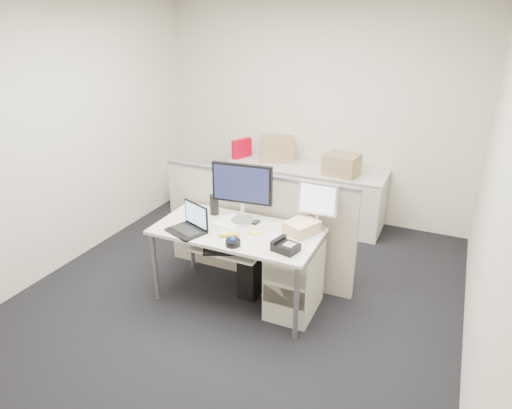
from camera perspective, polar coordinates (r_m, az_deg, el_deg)
The scene contains 28 objects.
floor at distance 4.50m, azimuth -2.27°, elevation -11.59°, with size 4.00×4.50×0.01m, color black.
wall_back at distance 5.92m, azimuth 7.44°, elevation 11.20°, with size 4.00×0.02×2.70m, color beige.
wall_front at distance 2.32m, azimuth -29.03°, elevation -11.55°, with size 4.00×0.02×2.70m, color beige.
wall_left at distance 5.08m, azimuth -23.35°, elevation 7.53°, with size 0.02×4.50×2.70m, color beige.
wall_right at distance 3.52m, azimuth 27.91°, elevation 0.31°, with size 0.02×4.50×2.70m, color beige.
desk at distance 4.15m, azimuth -2.41°, elevation -3.97°, with size 1.50×0.75×0.73m.
keyboard_tray at distance 4.03m, azimuth -3.55°, elevation -5.60°, with size 0.62×0.32×0.02m, color beige.
drawer_pedestal at distance 4.17m, azimuth 4.83°, elevation -9.25°, with size 0.40×0.55×0.65m, color beige.
cubicle_partition at distance 4.56m, azimuth 0.11°, elevation -2.93°, with size 2.00×0.06×1.10m, color tan.
back_counter at distance 5.91m, azimuth 6.03°, elevation 1.20°, with size 2.00×0.60×0.72m, color beige.
monitor_main at distance 4.17m, azimuth -1.73°, elevation 1.41°, with size 0.57×0.22×0.57m, color black.
monitor_small at distance 4.09m, azimuth 7.73°, elevation -0.24°, with size 0.36×0.18×0.44m, color #B7B7BC.
laptop at distance 4.07m, azimuth -8.84°, elevation -1.89°, with size 0.33×0.24×0.24m, color black.
trackball at distance 3.85m, azimuth -2.89°, elevation -4.80°, with size 0.13×0.13×0.05m, color black.
desk_phone at distance 3.77m, azimuth 3.73°, elevation -5.33°, with size 0.20×0.16×0.06m, color black.
paper_stack at distance 4.27m, azimuth -3.15°, elevation -2.14°, with size 0.23×0.29×0.01m, color white.
sticky_pad at distance 4.05m, azimuth -0.15°, elevation -3.55°, with size 0.09×0.09×0.01m, color #DADF44.
travel_mug at distance 4.41m, azimuth -5.24°, elevation -0.09°, with size 0.09×0.09×0.18m, color black.
banana at distance 3.99m, azimuth -3.40°, elevation -3.75°, with size 0.20×0.05×0.04m, color yellow.
cellphone at distance 4.24m, azimuth -0.01°, elevation -2.24°, with size 0.05×0.10×0.01m, color black.
manila_folders at distance 4.07m, azimuth 5.72°, elevation -2.82°, with size 0.22×0.28×0.11m, color tan.
keyboard at distance 3.97m, azimuth -3.19°, elevation -5.69°, with size 0.47×0.17×0.03m, color black.
pc_tower_desk at distance 4.50m, azimuth 0.02°, elevation -8.38°, with size 0.18×0.44×0.41m, color black.
pc_tower_spare_dark at distance 6.40m, azimuth -2.74°, elevation 1.66°, with size 0.18×0.46×0.42m, color black.
pc_tower_spare_silver at distance 6.54m, azimuth -8.69°, elevation 1.92°, with size 0.19×0.47×0.44m, color #B7B7BC.
cardboard_box_left at distance 5.99m, azimuth 2.58°, elevation 6.87°, with size 0.43×0.32×0.32m, color tan.
cardboard_box_right at distance 5.51m, azimuth 10.66°, elevation 4.80°, with size 0.39×0.30×0.28m, color tan.
red_binder at distance 6.09m, azimuth -1.79°, elevation 6.93°, with size 0.07×0.29×0.27m, color #BC001A.
Camera 1 is at (1.68, -3.29, 2.56)m, focal length 32.00 mm.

